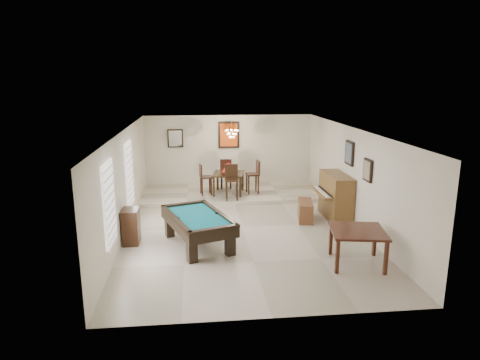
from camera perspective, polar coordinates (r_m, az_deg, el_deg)
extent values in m
cube|color=beige|center=(11.51, 0.32, -6.32)|extent=(6.00, 9.00, 0.02)
cube|color=silver|center=(15.53, -1.51, 3.86)|extent=(6.00, 0.04, 2.60)
cube|color=silver|center=(6.88, 4.51, -8.62)|extent=(6.00, 0.04, 2.60)
cube|color=silver|center=(11.22, -15.09, -0.34)|extent=(0.04, 9.00, 2.60)
cube|color=silver|center=(11.84, 14.91, 0.39)|extent=(0.04, 9.00, 2.60)
cube|color=white|center=(10.91, 0.33, 6.69)|extent=(6.00, 9.00, 0.04)
cube|color=beige|center=(14.58, -1.09, -1.76)|extent=(6.00, 2.50, 0.12)
cube|color=white|center=(9.09, -17.03, -3.00)|extent=(0.06, 1.00, 1.70)
cube|color=white|center=(11.77, -14.53, 0.83)|extent=(0.06, 1.00, 1.70)
cube|color=brown|center=(12.13, 8.70, -4.05)|extent=(0.55, 1.02, 0.54)
cube|color=black|center=(10.62, -14.32, -5.98)|extent=(0.38, 0.57, 0.85)
cube|color=#D84C14|center=(15.40, -1.52, 6.04)|extent=(0.75, 0.06, 0.95)
cube|color=white|center=(15.39, -8.62, 5.51)|extent=(0.55, 0.06, 0.65)
cube|color=slate|center=(11.99, 14.40, 3.50)|extent=(0.06, 0.55, 0.65)
cube|color=gray|center=(10.84, 16.69, 1.26)|extent=(0.06, 0.45, 0.55)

